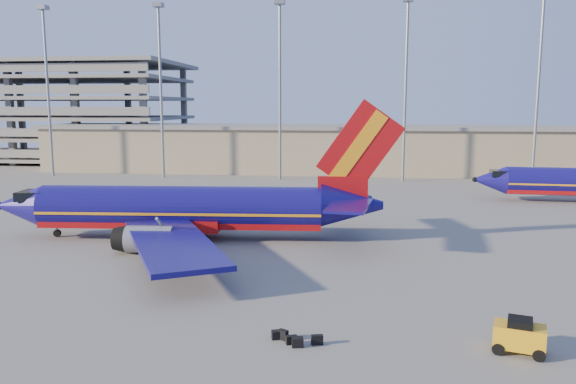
% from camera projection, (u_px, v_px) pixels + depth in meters
% --- Properties ---
extents(ground, '(220.00, 220.00, 0.00)m').
position_uv_depth(ground, '(265.00, 250.00, 47.32)').
color(ground, slate).
rests_on(ground, ground).
extents(terminal_building, '(122.00, 16.00, 8.50)m').
position_uv_depth(terminal_building, '(370.00, 149.00, 102.35)').
color(terminal_building, gray).
rests_on(terminal_building, ground).
extents(parking_garage, '(62.00, 32.00, 21.40)m').
position_uv_depth(parking_garage, '(45.00, 107.00, 125.66)').
color(parking_garage, slate).
rests_on(parking_garage, ground).
extents(light_mast_row, '(101.60, 1.60, 28.65)m').
position_uv_depth(light_mast_row, '(342.00, 71.00, 89.17)').
color(light_mast_row, gray).
rests_on(light_mast_row, ground).
extents(aircraft_main, '(37.37, 35.86, 12.65)m').
position_uv_depth(aircraft_main, '(191.00, 209.00, 51.10)').
color(aircraft_main, navy).
rests_on(aircraft_main, ground).
extents(baggage_tug, '(2.74, 2.08, 1.74)m').
position_uv_depth(baggage_tug, '(519.00, 335.00, 27.49)').
color(baggage_tug, gold).
rests_on(baggage_tug, ground).
extents(luggage_pile, '(2.78, 1.36, 0.53)m').
position_uv_depth(luggage_pile, '(293.00, 338.00, 28.76)').
color(luggage_pile, black).
rests_on(luggage_pile, ground).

